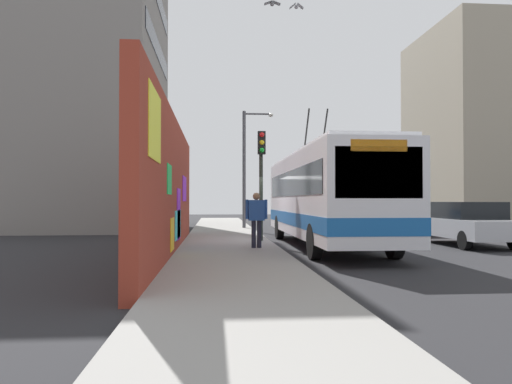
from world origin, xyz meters
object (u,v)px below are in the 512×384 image
(parked_car_silver, at_px, (465,222))
(street_lamp, at_px, (248,160))
(pedestrian_at_curb, at_px, (256,215))
(traffic_light, at_px, (261,167))
(city_bus, at_px, (325,195))
(parked_car_red, at_px, (400,217))

(parked_car_silver, xyz_separation_m, street_lamp, (9.72, 7.26, 3.00))
(pedestrian_at_curb, relative_size, traffic_light, 0.43)
(parked_car_silver, height_order, pedestrian_at_curb, pedestrian_at_curb)
(city_bus, bearing_deg, parked_car_silver, -88.15)
(parked_car_silver, height_order, street_lamp, street_lamp)
(parked_car_red, xyz_separation_m, traffic_light, (-5.44, 7.35, 2.04))
(parked_car_silver, distance_m, traffic_light, 7.67)
(traffic_light, bearing_deg, pedestrian_at_curb, 171.27)
(pedestrian_at_curb, bearing_deg, street_lamp, -2.46)
(parked_car_red, bearing_deg, pedestrian_at_curb, 136.13)
(city_bus, xyz_separation_m, traffic_light, (0.98, 2.15, 1.04))
(city_bus, bearing_deg, traffic_light, 65.49)
(street_lamp, bearing_deg, parked_car_silver, -143.26)
(city_bus, distance_m, pedestrian_at_curb, 3.11)
(parked_car_silver, bearing_deg, traffic_light, 83.69)
(parked_car_silver, relative_size, pedestrian_at_curb, 2.80)
(parked_car_silver, height_order, traffic_light, traffic_light)
(city_bus, xyz_separation_m, street_lamp, (9.89, 2.06, 2.00))
(city_bus, height_order, traffic_light, city_bus)
(city_bus, xyz_separation_m, parked_car_red, (6.42, -5.20, -1.00))
(parked_car_red, bearing_deg, city_bus, 140.99)
(parked_car_red, relative_size, street_lamp, 0.69)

